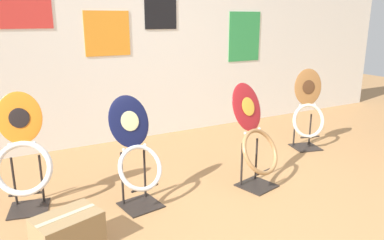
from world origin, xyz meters
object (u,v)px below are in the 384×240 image
toilet_seat_display_crimson_swirl (255,138)px  toilet_seat_display_navy_moon (136,155)px  toilet_seat_display_woodgrain (308,114)px  storage_box (68,232)px  toilet_seat_display_orange_sun (23,161)px

toilet_seat_display_crimson_swirl → toilet_seat_display_navy_moon: toilet_seat_display_crimson_swirl is taller
toilet_seat_display_woodgrain → toilet_seat_display_navy_moon: (-2.11, -0.33, 0.02)m
toilet_seat_display_woodgrain → storage_box: toilet_seat_display_woodgrain is taller
toilet_seat_display_crimson_swirl → toilet_seat_display_woodgrain: size_ratio=1.00×
toilet_seat_display_woodgrain → toilet_seat_display_navy_moon: bearing=-171.1°
toilet_seat_display_crimson_swirl → toilet_seat_display_navy_moon: size_ratio=1.04×
toilet_seat_display_woodgrain → toilet_seat_display_orange_sun: toilet_seat_display_orange_sun is taller
toilet_seat_display_crimson_swirl → toilet_seat_display_orange_sun: (-1.75, 0.47, -0.03)m
toilet_seat_display_crimson_swirl → toilet_seat_display_woodgrain: bearing=23.5°
toilet_seat_display_crimson_swirl → storage_box: bearing=-173.0°
storage_box → toilet_seat_display_woodgrain: bearing=14.1°
toilet_seat_display_orange_sun → storage_box: size_ratio=2.00×
toilet_seat_display_navy_moon → storage_box: bearing=-149.4°
toilet_seat_display_crimson_swirl → toilet_seat_display_orange_sun: size_ratio=0.98×
toilet_seat_display_woodgrain → toilet_seat_display_orange_sun: size_ratio=0.98×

